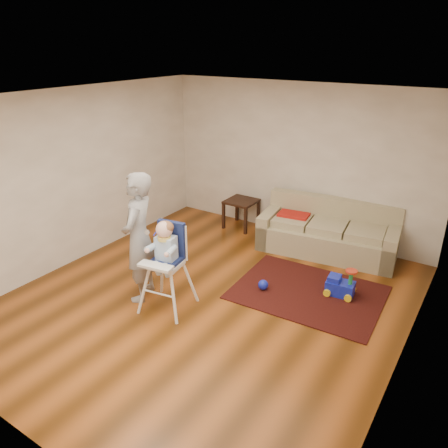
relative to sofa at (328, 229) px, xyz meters
The scene contains 9 objects.
ground 2.48m from the sofa, 109.60° to the right, with size 5.50×5.50×0.00m, color #4E2A0B.
room_envelope 2.43m from the sofa, 114.77° to the right, with size 5.04×5.52×2.72m.
sofa is the anchor object (origin of this frame).
side_table 1.78m from the sofa, behind, with size 0.54×0.54×0.54m, color black, non-canonical shape.
area_rug 1.46m from the sofa, 79.12° to the right, with size 2.02×1.51×0.02m, color black.
ride_on_toy 1.38m from the sofa, 60.96° to the right, with size 0.38×0.27×0.42m, color #1726C6, non-canonical shape.
toy_ball 1.72m from the sofa, 100.42° to the right, with size 0.15×0.15×0.15m, color #1726C6.
high_chair 2.97m from the sofa, 113.17° to the right, with size 0.67×0.67×1.26m.
adult 3.20m from the sofa, 121.19° to the right, with size 0.65×0.43×1.80m, color #99989B.
Camera 1 is at (3.00, -4.19, 3.32)m, focal length 35.00 mm.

